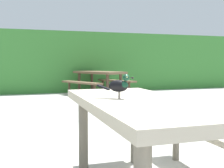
% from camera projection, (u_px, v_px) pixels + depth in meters
% --- Properties ---
extents(hedge_wall, '(28.00, 1.22, 2.07)m').
position_uv_depth(hedge_wall, '(52.00, 62.00, 10.02)').
color(hedge_wall, '#387A33').
rests_on(hedge_wall, ground).
extents(picnic_table_foreground, '(1.71, 1.81, 0.74)m').
position_uv_depth(picnic_table_foreground, '(138.00, 124.00, 2.12)').
color(picnic_table_foreground, '#B2A893').
rests_on(picnic_table_foreground, ground).
extents(bird_grackle, '(0.24, 0.19, 0.18)m').
position_uv_depth(bird_grackle, '(120.00, 85.00, 2.13)').
color(bird_grackle, black).
rests_on(bird_grackle, picnic_table_foreground).
extents(picnic_table_mid_left, '(2.23, 2.24, 0.74)m').
position_uv_depth(picnic_table_mid_left, '(99.00, 77.00, 9.05)').
color(picnic_table_mid_left, brown).
rests_on(picnic_table_mid_left, ground).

